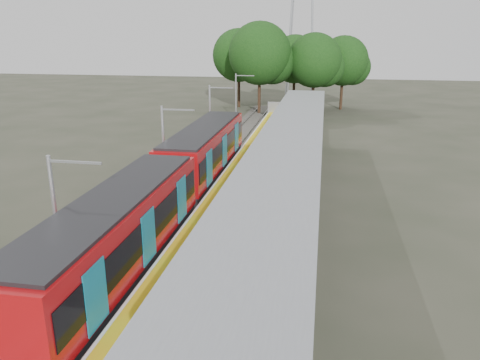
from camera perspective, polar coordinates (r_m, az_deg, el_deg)
name	(u,v)px	position (r m, az deg, el deg)	size (l,w,h in m)	color
trackbed	(198,187)	(30.05, -5.18, -0.84)	(3.00, 70.00, 0.24)	#59544C
platform	(268,185)	(29.11, 3.39, -0.61)	(6.00, 50.00, 1.00)	gray
tactile_strip	(227,175)	(29.34, -1.55, 0.61)	(0.60, 50.00, 0.02)	gold
end_fence	(295,108)	(53.14, 6.66, 8.75)	(6.00, 0.10, 1.20)	#9EA0A5
train	(172,181)	(24.91, -8.28, -0.15)	(2.74, 27.60, 3.62)	black
canopy	(291,141)	(24.32, 6.23, 4.75)	(3.27, 38.00, 3.66)	#9EA0A5
tree_cluster	(285,57)	(60.87, 5.51, 14.66)	(20.09, 14.67, 10.97)	#382316
catenary_masts	(165,147)	(28.87, -9.14, 4.02)	(2.08, 48.16, 5.40)	#9EA0A5
bench_near	(284,246)	(18.63, 5.39, -8.02)	(0.59, 1.47, 0.97)	#131052
bench_mid	(294,174)	(28.18, 6.63, 0.77)	(0.89, 1.38, 0.90)	#131052
bench_far	(312,165)	(30.17, 8.72, 1.88)	(0.64, 1.48, 0.98)	#131052
info_pillar_near	(266,217)	(20.81, 3.13, -4.59)	(0.36, 0.36, 1.62)	beige
info_pillar_far	(285,195)	(23.59, 5.48, -1.80)	(0.39, 0.39, 1.75)	beige
litter_bin	(306,168)	(29.50, 8.02, 1.48)	(0.47, 0.47, 0.96)	#9EA0A5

